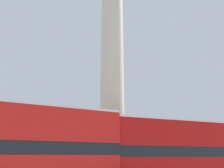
{
  "coord_description": "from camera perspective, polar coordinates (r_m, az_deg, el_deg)",
  "views": [
    {
      "loc": [
        -6.55,
        -17.57,
        2.15
      ],
      "look_at": [
        0.0,
        0.0,
        8.4
      ],
      "focal_mm": 35.0,
      "sensor_mm": 36.0,
      "label": 1
    }
  ],
  "objects": [
    {
      "name": "street_lamp",
      "position": [
        15.09,
        -10.0,
        -13.86
      ],
      "size": [
        0.49,
        0.49,
        5.24
      ],
      "color": "black",
      "rests_on": "ground_plane"
    },
    {
      "name": "bus_b",
      "position": [
        10.94,
        -26.79,
        -15.13
      ],
      "size": [
        10.41,
        3.64,
        4.39
      ],
      "rotation": [
        0.0,
        0.0,
        0.1
      ],
      "color": "red",
      "rests_on": "ground_plane"
    },
    {
      "name": "bus_a",
      "position": [
        14.18,
        16.85,
        -16.95
      ],
      "size": [
        10.3,
        2.79,
        4.22
      ],
      "rotation": [
        0.0,
        0.0,
        -0.01
      ],
      "color": "#A80F0C",
      "rests_on": "ground_plane"
    },
    {
      "name": "monument_column",
      "position": [
        20.12,
        0.0,
        2.82
      ],
      "size": [
        5.12,
        5.12,
        23.15
      ],
      "color": "#BCB29E",
      "rests_on": "ground_plane"
    }
  ]
}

